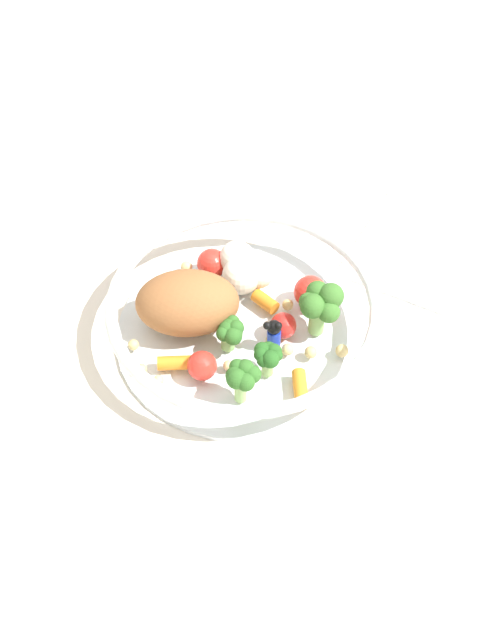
% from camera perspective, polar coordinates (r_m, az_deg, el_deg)
% --- Properties ---
extents(ground_plane, '(2.40, 2.40, 0.00)m').
position_cam_1_polar(ground_plane, '(0.82, 0.22, -1.04)').
color(ground_plane, silver).
extents(food_container, '(0.24, 0.24, 0.06)m').
position_cam_1_polar(food_container, '(0.80, -0.36, 0.49)').
color(food_container, white).
rests_on(food_container, ground_plane).
extents(folded_napkin, '(0.16, 0.13, 0.01)m').
position_cam_1_polar(folded_napkin, '(0.91, 11.29, 4.69)').
color(folded_napkin, white).
rests_on(folded_napkin, ground_plane).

